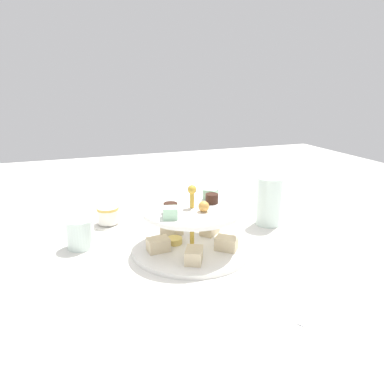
# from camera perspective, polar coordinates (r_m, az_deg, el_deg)

# --- Properties ---
(ground_plane) EXTENTS (2.40, 2.40, 0.00)m
(ground_plane) POSITION_cam_1_polar(r_m,az_deg,el_deg) (0.85, 0.00, -9.06)
(ground_plane) COLOR silver
(tiered_serving_stand) EXTENTS (0.28, 0.28, 0.16)m
(tiered_serving_stand) POSITION_cam_1_polar(r_m,az_deg,el_deg) (0.83, -0.02, -6.31)
(tiered_serving_stand) COLOR white
(tiered_serving_stand) RESTS_ON ground_plane
(water_glass_tall_right) EXTENTS (0.07, 0.07, 0.13)m
(water_glass_tall_right) POSITION_cam_1_polar(r_m,az_deg,el_deg) (1.00, 12.09, -1.45)
(water_glass_tall_right) COLOR silver
(water_glass_tall_right) RESTS_ON ground_plane
(water_glass_short_left) EXTENTS (0.06, 0.06, 0.07)m
(water_glass_short_left) POSITION_cam_1_polar(r_m,az_deg,el_deg) (0.89, -17.25, -6.30)
(water_glass_short_left) COLOR silver
(water_glass_short_left) RESTS_ON ground_plane
(teacup_with_saucer) EXTENTS (0.09, 0.09, 0.05)m
(teacup_with_saucer) POSITION_cam_1_polar(r_m,az_deg,el_deg) (1.01, -13.13, -3.77)
(teacup_with_saucer) COLOR white
(teacup_with_saucer) RESTS_ON ground_plane
(butter_knife_left) EXTENTS (0.15, 0.10, 0.00)m
(butter_knife_left) POSITION_cam_1_polar(r_m,az_deg,el_deg) (0.70, 19.75, -15.99)
(butter_knife_left) COLOR silver
(butter_knife_left) RESTS_ON ground_plane
(butter_knife_right) EXTENTS (0.17, 0.04, 0.00)m
(butter_knife_right) POSITION_cam_1_polar(r_m,az_deg,el_deg) (1.14, -2.82, -2.20)
(butter_knife_right) COLOR silver
(butter_knife_right) RESTS_ON ground_plane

